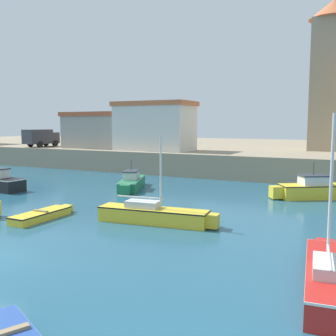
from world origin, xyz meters
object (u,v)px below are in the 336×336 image
at_px(sailboat_yellow_8, 154,214).
at_px(harbor_shed_far_end, 101,130).
at_px(motorboat_green_7, 132,182).
at_px(truck_on_quay, 41,137).
at_px(sailboat_red_4, 327,275).
at_px(dinghy_yellow_3, 42,215).
at_px(motorboat_yellow_0, 314,189).
at_px(harbor_shed_mid_row, 155,126).

distance_m(sailboat_yellow_8, harbor_shed_far_end, 29.03).
bearing_deg(harbor_shed_far_end, motorboat_green_7, -45.54).
bearing_deg(truck_on_quay, sailboat_red_4, -33.90).
height_order(harbor_shed_far_end, truck_on_quay, harbor_shed_far_end).
bearing_deg(sailboat_red_4, dinghy_yellow_3, 169.03).
height_order(motorboat_yellow_0, sailboat_red_4, sailboat_red_4).
bearing_deg(motorboat_yellow_0, sailboat_red_4, -81.89).
bearing_deg(harbor_shed_far_end, dinghy_yellow_3, -60.39).
height_order(dinghy_yellow_3, motorboat_green_7, motorboat_green_7).
bearing_deg(truck_on_quay, harbor_shed_mid_row, 3.63).
relative_size(sailboat_red_4, truck_on_quay, 1.40).
distance_m(motorboat_yellow_0, dinghy_yellow_3, 18.39).
distance_m(dinghy_yellow_3, motorboat_green_7, 10.83).
xyz_separation_m(dinghy_yellow_3, harbor_shed_far_end, (-13.26, 23.33, 4.24)).
bearing_deg(motorboat_yellow_0, sailboat_yellow_8, -120.64).
xyz_separation_m(sailboat_red_4, harbor_shed_mid_row, (-20.28, 25.44, 4.50)).
distance_m(motorboat_green_7, harbor_shed_mid_row, 13.28).
xyz_separation_m(sailboat_yellow_8, harbor_shed_far_end, (-19.28, 21.33, 4.00)).
height_order(sailboat_yellow_8, harbor_shed_far_end, harbor_shed_far_end).
bearing_deg(dinghy_yellow_3, motorboat_green_7, 95.02).
xyz_separation_m(motorboat_yellow_0, truck_on_quay, (-34.03, 8.22, 2.89)).
distance_m(motorboat_green_7, sailboat_yellow_8, 11.21).
xyz_separation_m(dinghy_yellow_3, sailboat_yellow_8, (6.02, 2.00, 0.24)).
distance_m(motorboat_green_7, harbor_shed_far_end, 18.02).
height_order(sailboat_red_4, motorboat_green_7, sailboat_red_4).
height_order(sailboat_red_4, harbor_shed_far_end, harbor_shed_far_end).
xyz_separation_m(motorboat_yellow_0, harbor_shed_far_end, (-25.97, 10.05, 3.86)).
relative_size(sailboat_yellow_8, harbor_shed_far_end, 0.80).
distance_m(sailboat_red_4, harbor_shed_mid_row, 32.84).
height_order(motorboat_yellow_0, harbor_shed_far_end, harbor_shed_far_end).
xyz_separation_m(dinghy_yellow_3, truck_on_quay, (-21.32, 21.51, 3.28)).
bearing_deg(sailboat_red_4, motorboat_yellow_0, 98.11).
bearing_deg(dinghy_yellow_3, harbor_shed_far_end, 119.61).
distance_m(sailboat_red_4, sailboat_yellow_8, 10.25).
xyz_separation_m(sailboat_yellow_8, truck_on_quay, (-27.34, 19.51, 3.03)).
distance_m(motorboat_yellow_0, truck_on_quay, 35.13).
bearing_deg(truck_on_quay, motorboat_green_7, -27.76).
height_order(harbor_shed_mid_row, harbor_shed_far_end, harbor_shed_mid_row).
bearing_deg(sailboat_red_4, harbor_shed_mid_row, 128.56).
bearing_deg(sailboat_yellow_8, motorboat_yellow_0, 59.36).
bearing_deg(harbor_shed_far_end, sailboat_red_4, -42.87).
xyz_separation_m(harbor_shed_mid_row, harbor_shed_far_end, (-8.00, 0.81, -0.52)).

